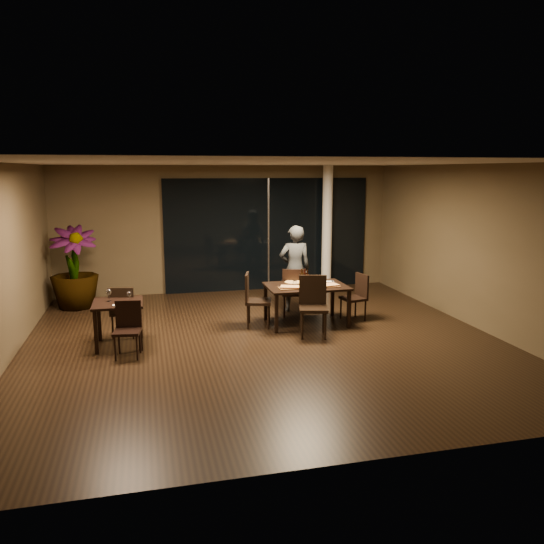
# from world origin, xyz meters

# --- Properties ---
(ground) EXTENTS (8.00, 8.00, 0.00)m
(ground) POSITION_xyz_m (0.00, 0.00, 0.00)
(ground) COLOR black
(ground) RESTS_ON ground
(wall_back) EXTENTS (8.00, 0.10, 3.00)m
(wall_back) POSITION_xyz_m (0.00, 4.05, 1.50)
(wall_back) COLOR #4A3D27
(wall_back) RESTS_ON ground
(wall_front) EXTENTS (8.00, 0.10, 3.00)m
(wall_front) POSITION_xyz_m (0.00, -4.05, 1.50)
(wall_front) COLOR #4A3D27
(wall_front) RESTS_ON ground
(wall_right) EXTENTS (0.10, 8.00, 3.00)m
(wall_right) POSITION_xyz_m (4.05, 0.00, 1.50)
(wall_right) COLOR #4A3D27
(wall_right) RESTS_ON ground
(ceiling) EXTENTS (8.00, 8.00, 0.04)m
(ceiling) POSITION_xyz_m (0.00, 0.00, 3.02)
(ceiling) COLOR silver
(ceiling) RESTS_ON wall_back
(window_panel) EXTENTS (5.00, 0.06, 2.70)m
(window_panel) POSITION_xyz_m (1.00, 3.96, 1.35)
(window_panel) COLOR black
(window_panel) RESTS_ON ground
(column) EXTENTS (0.24, 0.24, 3.00)m
(column) POSITION_xyz_m (2.40, 3.65, 1.50)
(column) COLOR white
(column) RESTS_ON ground
(main_table) EXTENTS (1.50, 1.00, 0.75)m
(main_table) POSITION_xyz_m (1.00, 0.80, 0.68)
(main_table) COLOR black
(main_table) RESTS_ON ground
(side_table) EXTENTS (0.80, 0.80, 0.75)m
(side_table) POSITION_xyz_m (-2.40, 0.30, 0.62)
(side_table) COLOR black
(side_table) RESTS_ON ground
(chair_main_far) EXTENTS (0.56, 0.56, 0.99)m
(chair_main_far) POSITION_xyz_m (0.91, 1.34, 0.55)
(chair_main_far) COLOR black
(chair_main_far) RESTS_ON ground
(chair_main_near) EXTENTS (0.59, 0.59, 1.05)m
(chair_main_near) POSITION_xyz_m (0.92, 0.13, 0.59)
(chair_main_near) COLOR black
(chair_main_near) RESTS_ON ground
(chair_main_left) EXTENTS (0.57, 0.57, 1.01)m
(chair_main_left) POSITION_xyz_m (0.00, 0.88, 0.56)
(chair_main_left) COLOR black
(chair_main_left) RESTS_ON ground
(chair_main_right) EXTENTS (0.49, 0.49, 0.90)m
(chair_main_right) POSITION_xyz_m (2.06, 0.86, 0.50)
(chair_main_right) COLOR black
(chair_main_right) RESTS_ON ground
(chair_side_far) EXTENTS (0.50, 0.50, 0.92)m
(chair_side_far) POSITION_xyz_m (-2.34, 0.74, 0.51)
(chair_side_far) COLOR black
(chair_side_far) RESTS_ON ground
(chair_side_near) EXTENTS (0.45, 0.45, 0.87)m
(chair_side_near) POSITION_xyz_m (-2.24, -0.22, 0.49)
(chair_side_near) COLOR black
(chair_side_near) RESTS_ON ground
(diner) EXTENTS (0.63, 0.44, 1.78)m
(diner) POSITION_xyz_m (1.06, 1.79, 0.89)
(diner) COLOR #2A2D2F
(diner) RESTS_ON ground
(potted_plant) EXTENTS (1.11, 1.11, 1.74)m
(potted_plant) POSITION_xyz_m (-3.40, 3.10, 0.87)
(potted_plant) COLOR #234F1A
(potted_plant) RESTS_ON ground
(pizza_board_left) EXTENTS (0.56, 0.28, 0.01)m
(pizza_board_left) POSITION_xyz_m (0.70, 0.61, 0.76)
(pizza_board_left) COLOR #462C16
(pizza_board_left) RESTS_ON main_table
(pizza_board_right) EXTENTS (0.55, 0.28, 0.01)m
(pizza_board_right) POSITION_xyz_m (1.30, 0.61, 0.76)
(pizza_board_right) COLOR #4F3019
(pizza_board_right) RESTS_ON main_table
(oblong_pizza_left) EXTENTS (0.50, 0.34, 0.02)m
(oblong_pizza_left) POSITION_xyz_m (0.70, 0.61, 0.77)
(oblong_pizza_left) COLOR maroon
(oblong_pizza_left) RESTS_ON pizza_board_left
(oblong_pizza_right) EXTENTS (0.53, 0.31, 0.02)m
(oblong_pizza_right) POSITION_xyz_m (1.30, 0.61, 0.77)
(oblong_pizza_right) COLOR maroon
(oblong_pizza_right) RESTS_ON pizza_board_right
(round_pizza) EXTENTS (0.33, 0.33, 0.01)m
(round_pizza) POSITION_xyz_m (0.83, 1.08, 0.76)
(round_pizza) COLOR #AA3612
(round_pizza) RESTS_ON main_table
(bottle_a) EXTENTS (0.07, 0.07, 0.31)m
(bottle_a) POSITION_xyz_m (0.93, 0.86, 0.90)
(bottle_a) COLOR black
(bottle_a) RESTS_ON main_table
(bottle_b) EXTENTS (0.06, 0.06, 0.29)m
(bottle_b) POSITION_xyz_m (1.01, 0.79, 0.90)
(bottle_b) COLOR black
(bottle_b) RESTS_ON main_table
(bottle_c) EXTENTS (0.07, 0.07, 0.30)m
(bottle_c) POSITION_xyz_m (1.01, 0.94, 0.90)
(bottle_c) COLOR black
(bottle_c) RESTS_ON main_table
(tumbler_left) EXTENTS (0.07, 0.07, 0.09)m
(tumbler_left) POSITION_xyz_m (0.79, 0.86, 0.79)
(tumbler_left) COLOR white
(tumbler_left) RESTS_ON main_table
(tumbler_right) EXTENTS (0.08, 0.08, 0.10)m
(tumbler_right) POSITION_xyz_m (1.23, 0.91, 0.80)
(tumbler_right) COLOR white
(tumbler_right) RESTS_ON main_table
(napkin_near) EXTENTS (0.19, 0.11, 0.01)m
(napkin_near) POSITION_xyz_m (1.51, 0.69, 0.76)
(napkin_near) COLOR white
(napkin_near) RESTS_ON main_table
(napkin_far) EXTENTS (0.19, 0.11, 0.01)m
(napkin_far) POSITION_xyz_m (1.53, 0.99, 0.76)
(napkin_far) COLOR white
(napkin_far) RESTS_ON main_table
(wine_glass_a) EXTENTS (0.09, 0.09, 0.20)m
(wine_glass_a) POSITION_xyz_m (-2.54, 0.39, 0.85)
(wine_glass_a) COLOR white
(wine_glass_a) RESTS_ON side_table
(wine_glass_b) EXTENTS (0.08, 0.08, 0.17)m
(wine_glass_b) POSITION_xyz_m (-2.21, 0.27, 0.83)
(wine_glass_b) COLOR white
(wine_glass_b) RESTS_ON side_table
(side_napkin) EXTENTS (0.18, 0.11, 0.01)m
(side_napkin) POSITION_xyz_m (-2.38, 0.06, 0.76)
(side_napkin) COLOR silver
(side_napkin) RESTS_ON side_table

